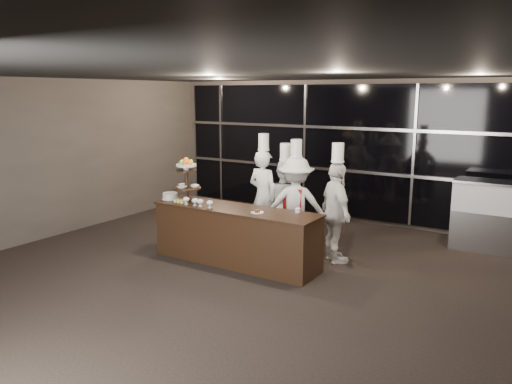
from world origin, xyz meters
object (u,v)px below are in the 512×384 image
Objects in this scene: chef_d at (336,212)px; layer_cake at (170,196)px; chef_a at (263,195)px; chef_c at (295,205)px; chef_b at (285,202)px; buffet_counter at (236,235)px; display_case at (494,213)px; display_stand at (186,177)px.

layer_cake is at bearing -160.43° from chef_d.
chef_c is at bearing -16.33° from chef_a.
chef_a is 1.08× the size of chef_b.
layer_cake is at bearing -177.85° from buffet_counter.
chef_a reaches higher than display_case.
chef_a reaches higher than layer_cake.
chef_b is at bearing 144.14° from chef_c.
layer_cake is (-1.33, -0.05, 0.51)m from buffet_counter.
chef_d is (1.14, -0.36, 0.05)m from chef_b.
layer_cake is 2.17m from chef_c.
chef_a is 1.02× the size of chef_c.
chef_c is (0.55, 1.01, 0.38)m from buffet_counter.
display_case is at bearing 40.46° from buffet_counter.
layer_cake is 0.15× the size of chef_c.
display_case is 0.68× the size of chef_c.
chef_d is (0.80, -0.11, 0.00)m from chef_c.
display_stand is at bearing -121.68° from chef_a.
chef_d reaches higher than layer_cake.
chef_a is at bearing 100.70° from buffet_counter.
layer_cake reaches higher than buffet_counter.
buffet_counter is 1.45× the size of chef_d.
layer_cake is 1.70m from chef_a.
display_case is at bearing 44.15° from chef_d.
chef_a is (-0.23, 1.24, 0.42)m from buffet_counter.
chef_c is at bearing 29.41° from layer_cake.
chef_b is (1.20, 1.26, -0.54)m from display_stand.
display_case is 2.90m from chef_d.
display_stand reaches higher than layer_cake.
chef_d is (1.58, -0.34, -0.04)m from chef_a.
layer_cake is 0.15× the size of chef_d.
display_stand is at bearing -146.57° from display_case.
display_case is (3.42, 2.92, 0.22)m from buffet_counter.
layer_cake is 0.16× the size of chef_b.
buffet_counter is 1.32m from chef_b.
chef_b reaches higher than buffet_counter.
display_stand is at bearing 8.51° from layer_cake.
display_case is 0.68× the size of chef_d.
display_stand is at bearing -179.99° from buffet_counter.
display_stand is 0.40× the size of chef_b.
chef_b is 0.95× the size of chef_c.
chef_d reaches higher than display_case.
chef_c is 1.00× the size of chef_d.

